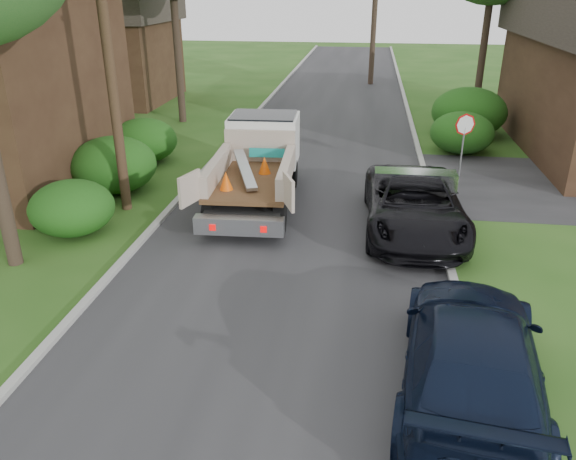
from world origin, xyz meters
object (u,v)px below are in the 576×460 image
(utility_pole, at_px, (106,36))
(flatbed_truck, at_px, (259,156))
(navy_suv, at_px, (471,354))
(stop_sign, at_px, (464,134))
(black_pickup, at_px, (414,204))
(house_left_far, at_px, (107,48))

(utility_pole, relative_size, flatbed_truck, 1.52)
(flatbed_truck, xyz_separation_m, navy_suv, (5.37, -9.35, -0.52))
(stop_sign, height_order, navy_suv, stop_sign)
(utility_pole, bearing_deg, navy_suv, -38.87)
(black_pickup, bearing_deg, utility_pole, 175.58)
(stop_sign, relative_size, house_left_far, 0.33)
(stop_sign, bearing_deg, utility_pole, -159.38)
(stop_sign, relative_size, navy_suv, 0.44)
(stop_sign, xyz_separation_m, house_left_far, (-18.70, 13.00, 1.27))
(black_pickup, bearing_deg, flatbed_truck, 153.01)
(house_left_far, xyz_separation_m, flatbed_truck, (11.93, -15.15, -1.72))
(utility_pole, distance_m, flatbed_truck, 5.79)
(stop_sign, xyz_separation_m, utility_pole, (-10.68, -4.02, 3.40))
(utility_pole, height_order, flatbed_truck, utility_pole)
(utility_pole, bearing_deg, black_pickup, -3.14)
(house_left_far, distance_m, black_pickup, 24.37)
(house_left_far, bearing_deg, navy_suv, -54.77)
(stop_sign, relative_size, black_pickup, 0.43)
(house_left_far, bearing_deg, utility_pole, -64.77)
(utility_pole, distance_m, navy_suv, 12.69)
(stop_sign, bearing_deg, black_pickup, -112.82)
(flatbed_truck, relative_size, black_pickup, 1.13)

